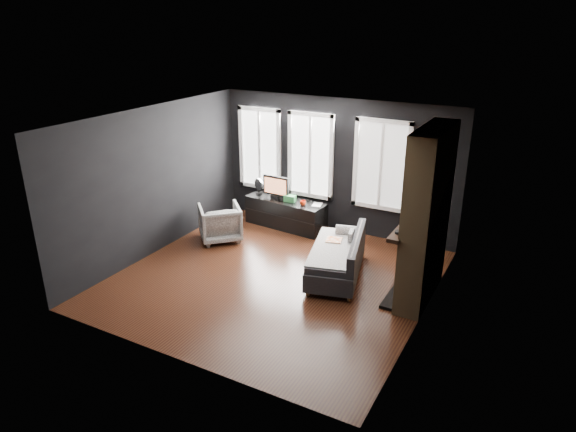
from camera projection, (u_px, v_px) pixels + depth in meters
The scene contains 18 objects.
floor at pixel (274, 278), 8.70m from camera, with size 5.00×5.00×0.00m, color black.
ceiling at pixel (273, 119), 7.71m from camera, with size 5.00×5.00×0.00m, color white.
wall_back at pixel (336, 166), 10.25m from camera, with size 5.00×0.02×2.70m, color black.
wall_left at pixel (154, 181), 9.31m from camera, with size 0.02×5.00×2.70m, color black.
wall_right at pixel (430, 233), 7.10m from camera, with size 0.02×5.00×2.70m, color black.
windows at pixel (316, 113), 10.04m from camera, with size 4.00×0.16×1.76m, color white, non-canonical shape.
fireplace at pixel (427, 216), 7.68m from camera, with size 0.70×1.62×2.70m, color #93724C, non-canonical shape.
sofa at pixel (336, 255), 8.66m from camera, with size 0.88×1.76×0.76m, color black, non-canonical shape.
stripe_pillow at pixel (351, 239), 8.89m from camera, with size 0.07×0.29×0.29m, color gray.
armchair at pixel (220, 221), 10.06m from camera, with size 0.76×0.72×0.79m, color white.
media_console at pixel (286, 213), 10.72m from camera, with size 1.73×0.54×0.59m, color black, non-canonical shape.
monitor at pixel (276, 186), 10.61m from camera, with size 0.61×0.13×0.54m, color black, non-canonical shape.
desk_fan at pixel (259, 186), 10.89m from camera, with size 0.25×0.25×0.36m, color #9A9A9A, non-canonical shape.
mug at pixel (303, 202), 10.29m from camera, with size 0.12×0.10×0.12m, color red.
book at pixel (313, 199), 10.29m from camera, with size 0.18×0.02×0.25m, color #B3AA8D.
storage_box at pixel (290, 198), 10.51m from camera, with size 0.23×0.15×0.13m, color #2C763A.
mantel_vase at pixel (418, 206), 8.16m from camera, with size 0.18×0.19×0.18m, color gold.
mantel_clock at pixel (399, 232), 7.37m from camera, with size 0.12×0.12×0.04m, color black.
Camera 1 is at (3.87, -6.67, 4.16)m, focal length 32.00 mm.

